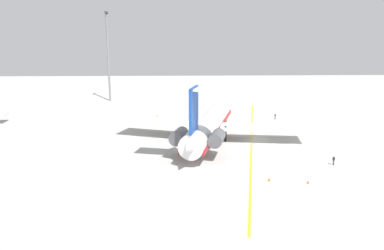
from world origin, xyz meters
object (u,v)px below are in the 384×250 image
at_px(ground_crew_near_nose, 275,116).
at_px(safety_cone_tail, 157,115).
at_px(ground_crew_near_tail, 334,159).
at_px(safety_cone_wingtip, 308,182).
at_px(main_jetliner, 209,124).
at_px(safety_cone_nose, 269,179).
at_px(light_mast, 108,53).

distance_m(ground_crew_near_nose, safety_cone_tail, 32.82).
height_order(ground_crew_near_tail, safety_cone_wingtip, ground_crew_near_tail).
bearing_deg(safety_cone_wingtip, main_jetliner, 26.56).
bearing_deg(main_jetliner, ground_crew_near_tail, -116.67).
relative_size(main_jetliner, ground_crew_near_tail, 27.46).
bearing_deg(safety_cone_nose, main_jetliner, 16.54).
bearing_deg(light_mast, safety_cone_nose, -154.93).
bearing_deg(safety_cone_tail, ground_crew_near_nose, -99.56).
relative_size(main_jetliner, ground_crew_near_nose, 26.78).
bearing_deg(main_jetliner, light_mast, 42.51).
bearing_deg(safety_cone_nose, ground_crew_near_nose, -14.75).
xyz_separation_m(safety_cone_nose, light_mast, (81.37, 38.07, 16.21)).
bearing_deg(light_mast, ground_crew_near_nose, -124.46).
height_order(safety_cone_wingtip, safety_cone_tail, same).
xyz_separation_m(main_jetliner, safety_cone_wingtip, (-26.21, -13.10, -3.45)).
bearing_deg(ground_crew_near_nose, safety_cone_wingtip, 51.36).
bearing_deg(safety_cone_wingtip, light_mast, 27.90).
distance_m(ground_crew_near_tail, safety_cone_nose, 14.98).
bearing_deg(ground_crew_near_nose, safety_cone_tail, -40.37).
height_order(main_jetliner, light_mast, light_mast).
relative_size(main_jetliner, safety_cone_nose, 84.19).
xyz_separation_m(safety_cone_wingtip, light_mast, (82.66, 43.77, 16.21)).
distance_m(main_jetliner, ground_crew_near_tail, 27.05).
relative_size(ground_crew_near_tail, light_mast, 0.06).
height_order(main_jetliner, ground_crew_near_tail, main_jetliner).
bearing_deg(light_mast, safety_cone_wingtip, -152.10).
distance_m(ground_crew_near_tail, safety_cone_tail, 55.73).
height_order(main_jetliner, safety_cone_wingtip, main_jetliner).
bearing_deg(safety_cone_wingtip, safety_cone_nose, 77.25).
xyz_separation_m(ground_crew_near_tail, safety_cone_nose, (-7.37, 13.02, -0.79)).
height_order(ground_crew_near_tail, safety_cone_nose, ground_crew_near_tail).
height_order(safety_cone_wingtip, light_mast, light_mast).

